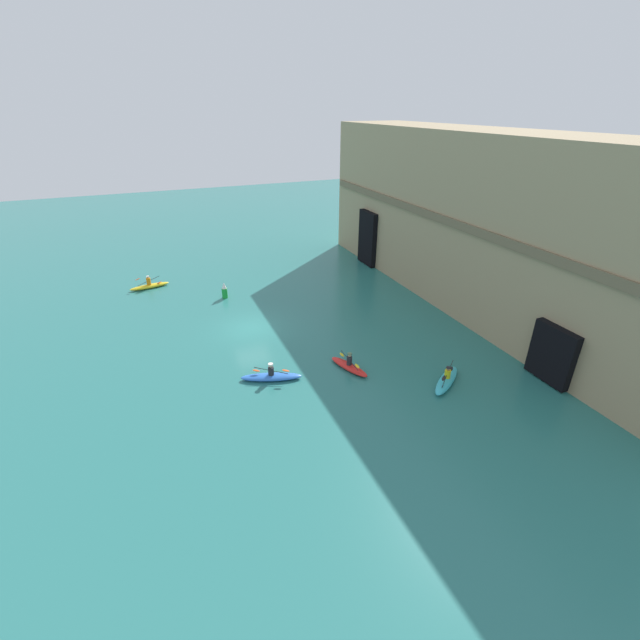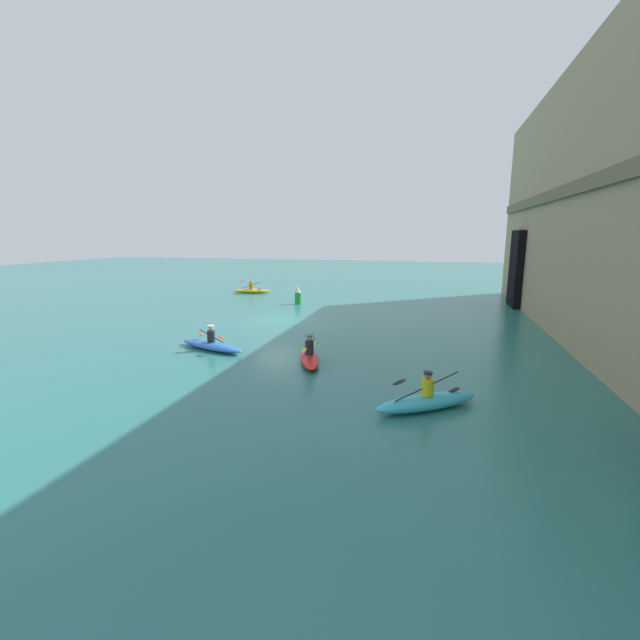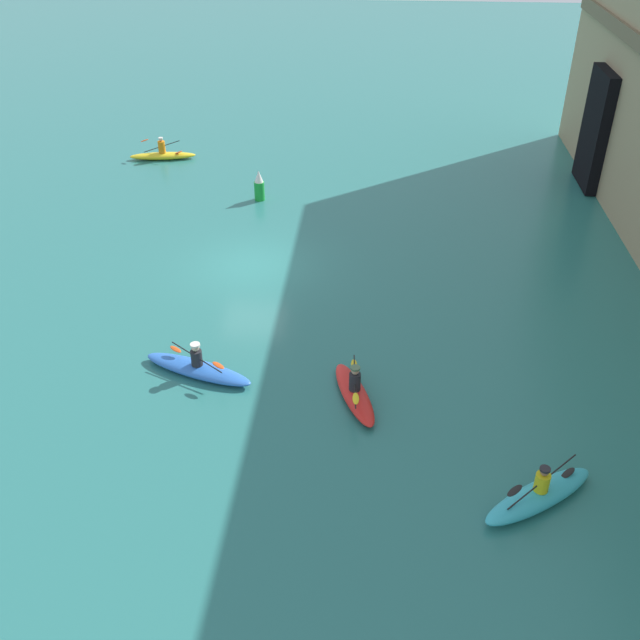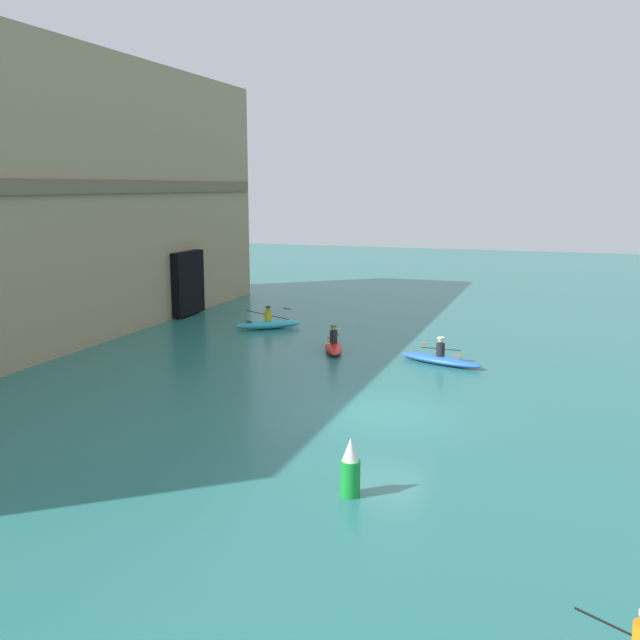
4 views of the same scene
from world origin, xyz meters
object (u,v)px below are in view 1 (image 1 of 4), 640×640
at_px(kayak_cyan, 447,380).
at_px(kayak_yellow, 149,286).
at_px(marker_buoy, 224,291).
at_px(kayak_blue, 271,376).
at_px(kayak_red, 349,366).

bearing_deg(kayak_cyan, kayak_yellow, 89.19).
bearing_deg(kayak_cyan, marker_buoy, 83.18).
bearing_deg(marker_buoy, kayak_blue, 0.60).
height_order(kayak_blue, marker_buoy, marker_buoy).
bearing_deg(kayak_yellow, kayak_red, 110.53).
height_order(kayak_blue, kayak_cyan, kayak_cyan).
xyz_separation_m(kayak_red, marker_buoy, (-13.77, -4.88, 0.41)).
relative_size(kayak_blue, kayak_red, 1.22).
relative_size(kayak_cyan, marker_buoy, 2.27).
xyz_separation_m(kayak_yellow, marker_buoy, (4.69, 5.75, 0.41)).
relative_size(kayak_red, kayak_cyan, 0.95).
relative_size(kayak_blue, kayak_yellow, 1.07).
xyz_separation_m(kayak_red, kayak_yellow, (-18.46, -10.63, -0.00)).
height_order(kayak_red, kayak_cyan, kayak_cyan).
bearing_deg(kayak_blue, kayak_cyan, -5.85).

